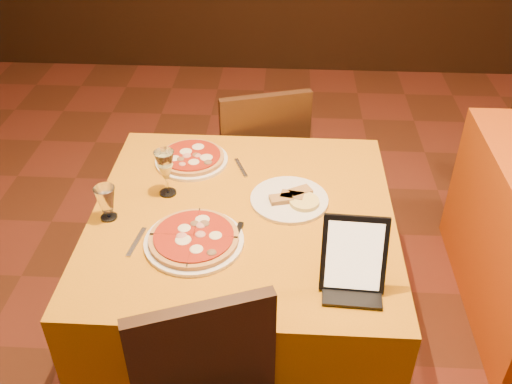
# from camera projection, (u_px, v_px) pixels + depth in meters

# --- Properties ---
(main_table) EXTENTS (1.10, 1.10, 0.75)m
(main_table) POSITION_uv_depth(u_px,v_px,m) (244.00, 286.00, 2.30)
(main_table) COLOR #C7790C
(main_table) RESTS_ON floor
(chair_main_far) EXTENTS (0.55, 0.55, 0.91)m
(chair_main_far) POSITION_uv_depth(u_px,v_px,m) (256.00, 160.00, 2.91)
(chair_main_far) COLOR black
(chair_main_far) RESTS_ON floor
(pizza_near) EXTENTS (0.34, 0.34, 0.03)m
(pizza_near) POSITION_uv_depth(u_px,v_px,m) (194.00, 240.00, 1.93)
(pizza_near) COLOR white
(pizza_near) RESTS_ON main_table
(pizza_far) EXTENTS (0.30, 0.30, 0.03)m
(pizza_far) POSITION_uv_depth(u_px,v_px,m) (192.00, 159.00, 2.35)
(pizza_far) COLOR white
(pizza_far) RESTS_ON main_table
(cutlet_dish) EXTENTS (0.29, 0.29, 0.03)m
(cutlet_dish) POSITION_uv_depth(u_px,v_px,m) (289.00, 198.00, 2.13)
(cutlet_dish) COLOR white
(cutlet_dish) RESTS_ON main_table
(wine_glass) EXTENTS (0.07, 0.07, 0.19)m
(wine_glass) POSITION_uv_depth(u_px,v_px,m) (166.00, 173.00, 2.12)
(wine_glass) COLOR #F9FD90
(wine_glass) RESTS_ON main_table
(water_glass) EXTENTS (0.10, 0.10, 0.13)m
(water_glass) POSITION_uv_depth(u_px,v_px,m) (107.00, 203.00, 2.02)
(water_glass) COLOR silver
(water_glass) RESTS_ON main_table
(tablet) EXTENTS (0.20, 0.11, 0.24)m
(tablet) POSITION_uv_depth(u_px,v_px,m) (354.00, 254.00, 1.72)
(tablet) COLOR black
(tablet) RESTS_ON main_table
(knife) EXTENTS (0.05, 0.20, 0.01)m
(knife) POSITION_uv_depth(u_px,v_px,m) (232.00, 248.00, 1.92)
(knife) COLOR silver
(knife) RESTS_ON main_table
(fork_near) EXTENTS (0.04, 0.15, 0.01)m
(fork_near) POSITION_uv_depth(u_px,v_px,m) (136.00, 242.00, 1.94)
(fork_near) COLOR silver
(fork_near) RESTS_ON main_table
(fork_far) EXTENTS (0.07, 0.14, 0.01)m
(fork_far) POSITION_uv_depth(u_px,v_px,m) (241.00, 168.00, 2.31)
(fork_far) COLOR #B0AEB5
(fork_far) RESTS_ON main_table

